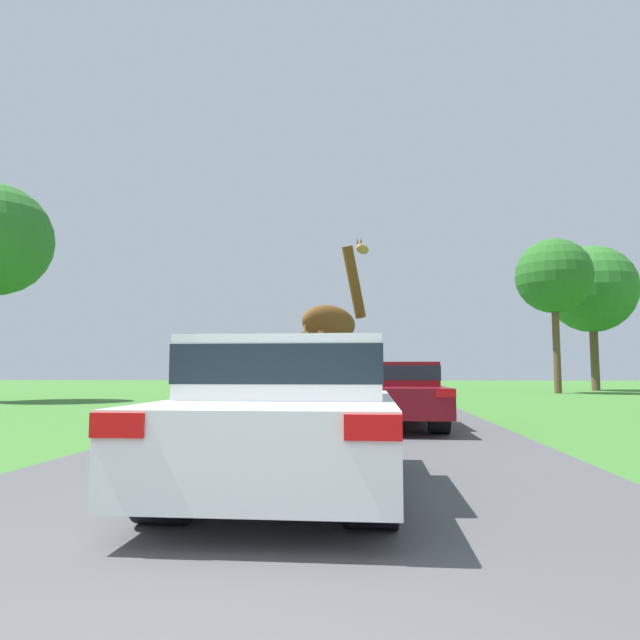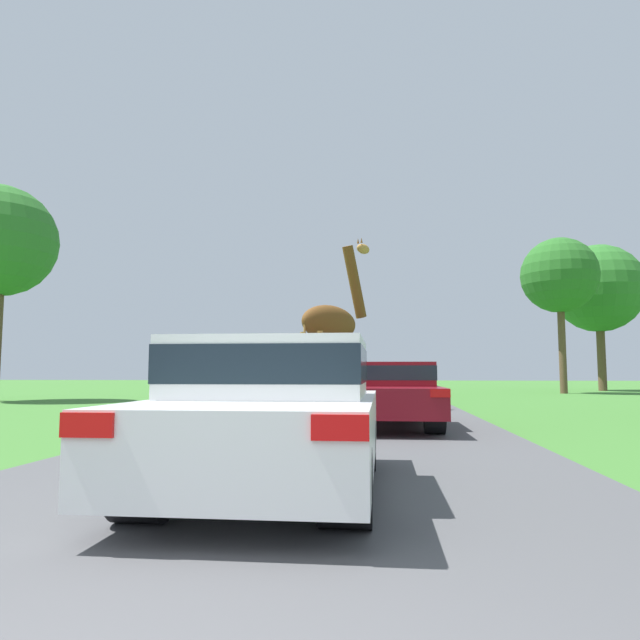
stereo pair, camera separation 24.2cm
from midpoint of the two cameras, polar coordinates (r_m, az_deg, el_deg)
road at (r=31.22m, az=4.65°, el=-7.27°), size 6.58×120.00×0.00m
giraffe_near_road at (r=15.90m, az=1.76°, el=-0.27°), size 2.07×2.71×5.12m
car_lead_maroon at (r=5.40m, az=-3.37°, el=-9.06°), size 1.87×3.98×1.40m
car_queue_right at (r=31.63m, az=0.25°, el=-5.87°), size 1.88×3.95×1.45m
car_queue_left at (r=26.07m, az=7.33°, el=-6.12°), size 1.96×4.45×1.25m
car_far_ahead at (r=19.51m, az=6.02°, el=-6.38°), size 1.88×4.62×1.31m
car_verge_right at (r=11.90m, az=7.83°, el=-7.05°), size 1.78×4.82×1.29m
car_rear_follower at (r=31.43m, az=9.43°, el=-5.88°), size 1.76×4.12×1.38m
tree_right_cluster at (r=33.10m, az=23.02°, el=4.08°), size 4.01×4.01×8.28m
tree_far_right at (r=38.80m, az=26.24°, el=2.82°), size 5.33×5.33×8.89m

